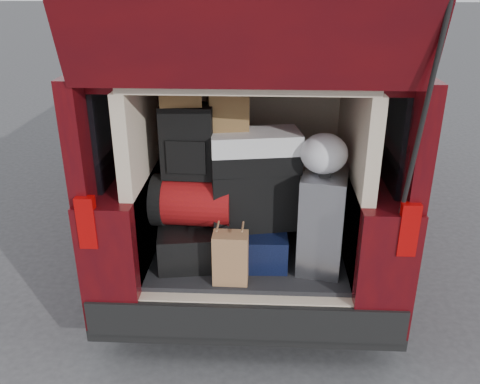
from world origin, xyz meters
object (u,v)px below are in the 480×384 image
object	(u,v)px
navy_hardshell	(254,240)
backpack	(188,141)
kraft_bag	(230,258)
black_soft_case	(252,196)
red_duffel	(193,200)
black_hardshell	(192,237)
twotone_duffel	(255,151)
silver_roller	(323,219)

from	to	relation	value
navy_hardshell	backpack	size ratio (longest dim) A/B	1.12
navy_hardshell	kraft_bag	bearing A→B (deg)	-114.59
backpack	black_soft_case	bearing A→B (deg)	7.74
black_soft_case	backpack	distance (m)	0.54
navy_hardshell	red_duffel	world-z (taller)	red_duffel
black_hardshell	red_duffel	distance (m)	0.28
red_duffel	backpack	xyz separation A→B (m)	(-0.02, 0.02, 0.38)
black_hardshell	twotone_duffel	size ratio (longest dim) A/B	1.09
red_duffel	black_hardshell	bearing A→B (deg)	122.75
silver_roller	backpack	bearing A→B (deg)	-174.24
navy_hardshell	twotone_duffel	xyz separation A→B (m)	(-0.00, 0.02, 0.61)
twotone_duffel	black_hardshell	bearing A→B (deg)	171.03
kraft_bag	twotone_duffel	distance (m)	0.66
navy_hardshell	black_soft_case	xyz separation A→B (m)	(-0.02, 0.04, 0.30)
kraft_bag	twotone_duffel	xyz separation A→B (m)	(0.13, 0.33, 0.56)
kraft_bag	black_soft_case	xyz separation A→B (m)	(0.12, 0.35, 0.25)
black_soft_case	backpack	size ratio (longest dim) A/B	1.18
red_duffel	backpack	size ratio (longest dim) A/B	1.10
black_hardshell	kraft_bag	bearing A→B (deg)	-58.74
backpack	twotone_duffel	size ratio (longest dim) A/B	0.83
black_hardshell	red_duffel	world-z (taller)	red_duffel
navy_hardshell	twotone_duffel	distance (m)	0.61
backpack	black_hardshell	bearing A→B (deg)	95.37
black_soft_case	twotone_duffel	xyz separation A→B (m)	(0.01, -0.02, 0.31)
kraft_bag	twotone_duffel	size ratio (longest dim) A/B	0.59
black_soft_case	twotone_duffel	distance (m)	0.31
navy_hardshell	kraft_bag	world-z (taller)	kraft_bag
kraft_bag	black_soft_case	distance (m)	0.44
kraft_bag	black_soft_case	bearing A→B (deg)	72.19
black_soft_case	black_hardshell	bearing A→B (deg)	171.85
black_hardshell	backpack	bearing A→B (deg)	-95.61
black_hardshell	black_soft_case	distance (m)	0.49
black_hardshell	twotone_duffel	distance (m)	0.72
kraft_bag	backpack	bearing A→B (deg)	132.31
kraft_bag	black_soft_case	world-z (taller)	black_soft_case
red_duffel	twotone_duffel	world-z (taller)	twotone_duffel
black_hardshell	twotone_duffel	xyz separation A→B (m)	(0.41, 0.00, 0.60)
twotone_duffel	red_duffel	bearing A→B (deg)	175.83
kraft_bag	black_soft_case	size ratio (longest dim) A/B	0.61
black_hardshell	backpack	distance (m)	0.66
navy_hardshell	black_soft_case	size ratio (longest dim) A/B	0.95
backpack	twotone_duffel	xyz separation A→B (m)	(0.40, 0.02, -0.06)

